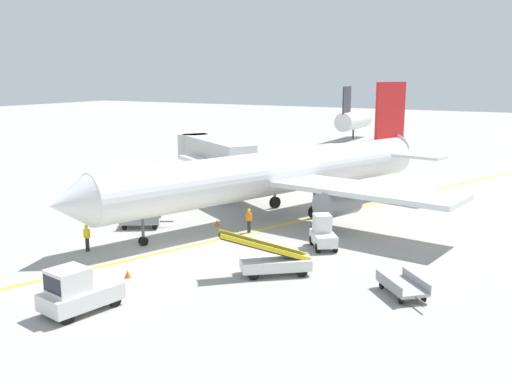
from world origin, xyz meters
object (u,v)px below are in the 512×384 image
(safety_cone_wingtip_left, at_px, (243,192))
(safety_cone_nose_left, at_px, (128,274))
(pushback_tug, at_px, (77,292))
(baggage_cart_empty_trailing, at_px, (402,286))
(jet_bridge, at_px, (210,152))
(baggage_tug_near_wing, at_px, (323,233))
(airliner, at_px, (281,172))
(baggage_cart_loaded, at_px, (141,221))
(ground_crew_wing_walker, at_px, (87,237))
(belt_loader_forward_hold, at_px, (273,261))
(safety_cone_nose_right, at_px, (217,223))
(ground_crew_marshaller, at_px, (249,220))

(safety_cone_wingtip_left, bearing_deg, safety_cone_nose_left, -75.15)
(pushback_tug, height_order, baggage_cart_empty_trailing, pushback_tug)
(baggage_cart_empty_trailing, bearing_deg, jet_bridge, 142.39)
(baggage_tug_near_wing, bearing_deg, airliner, 135.16)
(pushback_tug, xyz_separation_m, baggage_tug_near_wing, (5.89, 14.96, -0.07))
(jet_bridge, xyz_separation_m, baggage_cart_empty_trailing, (23.69, -18.25, -3.07))
(airliner, height_order, baggage_cart_loaded, airliner)
(baggage_cart_empty_trailing, distance_m, ground_crew_wing_walker, 19.22)
(jet_bridge, height_order, belt_loader_forward_hold, jet_bridge)
(baggage_tug_near_wing, bearing_deg, safety_cone_wingtip_left, 137.89)
(baggage_cart_empty_trailing, height_order, safety_cone_wingtip_left, baggage_cart_empty_trailing)
(baggage_tug_near_wing, distance_m, belt_loader_forward_hold, 6.01)
(baggage_cart_loaded, bearing_deg, ground_crew_wing_walker, -82.06)
(pushback_tug, height_order, belt_loader_forward_hold, belt_loader_forward_hold)
(belt_loader_forward_hold, bearing_deg, jet_bridge, 131.71)
(baggage_cart_loaded, bearing_deg, belt_loader_forward_hold, -17.66)
(baggage_cart_empty_trailing, bearing_deg, ground_crew_wing_walker, -173.00)
(pushback_tug, relative_size, safety_cone_nose_right, 8.83)
(ground_crew_marshaller, bearing_deg, ground_crew_wing_walker, -127.47)
(baggage_cart_empty_trailing, relative_size, safety_cone_nose_left, 7.49)
(baggage_tug_near_wing, bearing_deg, ground_crew_marshaller, 172.72)
(baggage_cart_loaded, height_order, ground_crew_wing_walker, ground_crew_wing_walker)
(safety_cone_nose_right, bearing_deg, pushback_tug, -79.81)
(airliner, xyz_separation_m, safety_cone_nose_right, (-2.64, -4.95, -3.20))
(baggage_tug_near_wing, xyz_separation_m, safety_cone_nose_right, (-8.79, 1.16, -0.71))
(baggage_tug_near_wing, xyz_separation_m, ground_crew_wing_walker, (-12.45, -7.88, -0.02))
(pushback_tug, height_order, safety_cone_nose_left, pushback_tug)
(pushback_tug, xyz_separation_m, baggage_cart_loaded, (-7.40, 13.06, -0.53))
(jet_bridge, height_order, baggage_cart_empty_trailing, jet_bridge)
(airliner, relative_size, safety_cone_wingtip_left, 77.71)
(baggage_cart_empty_trailing, bearing_deg, safety_cone_wingtip_left, 138.63)
(baggage_tug_near_wing, height_order, baggage_cart_loaded, baggage_tug_near_wing)
(pushback_tug, xyz_separation_m, ground_crew_marshaller, (0.05, 15.70, -0.08))
(ground_crew_wing_walker, xyz_separation_m, safety_cone_wingtip_left, (-0.36, 19.45, -0.69))
(ground_crew_marshaller, distance_m, safety_cone_wingtip_left, 12.90)
(airliner, bearing_deg, baggage_cart_empty_trailing, -42.37)
(ground_crew_marshaller, height_order, safety_cone_wingtip_left, ground_crew_marshaller)
(airliner, relative_size, baggage_tug_near_wing, 12.66)
(safety_cone_nose_left, relative_size, safety_cone_nose_right, 1.00)
(baggage_cart_empty_trailing, distance_m, ground_crew_marshaller, 13.96)
(pushback_tug, distance_m, baggage_cart_loaded, 15.02)
(ground_crew_wing_walker, bearing_deg, belt_loader_forward_hold, 8.84)
(ground_crew_wing_walker, distance_m, safety_cone_nose_left, 6.01)
(ground_crew_wing_walker, bearing_deg, safety_cone_nose_left, -24.22)
(baggage_tug_near_wing, relative_size, belt_loader_forward_hold, 0.58)
(jet_bridge, xyz_separation_m, safety_cone_nose_right, (8.28, -11.56, -3.32))
(jet_bridge, relative_size, baggage_cart_empty_trailing, 3.66)
(ground_crew_wing_walker, bearing_deg, jet_bridge, 102.64)
(safety_cone_nose_left, bearing_deg, airliner, 87.01)
(airliner, relative_size, ground_crew_marshaller, 20.11)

